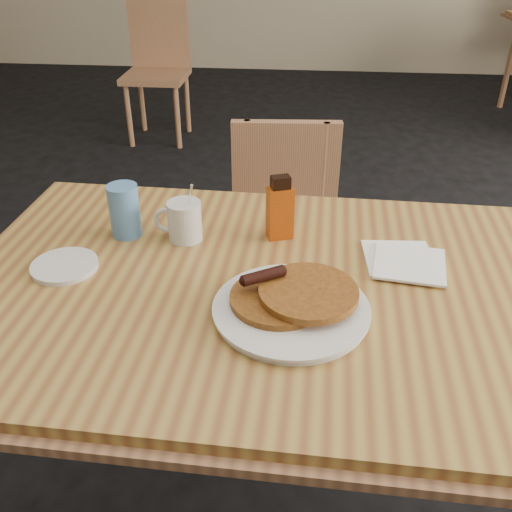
{
  "coord_description": "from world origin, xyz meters",
  "views": [
    {
      "loc": [
        0.09,
        -0.96,
        1.44
      ],
      "look_at": [
        -0.0,
        0.03,
        0.83
      ],
      "focal_mm": 40.0,
      "sensor_mm": 36.0,
      "label": 1
    }
  ],
  "objects_px": {
    "chair_main_far": "(283,223)",
    "blue_tumbler": "(125,211)",
    "chair_wall_extra": "(158,57)",
    "coffee_mug": "(184,220)",
    "main_table": "(260,297)",
    "pancake_plate": "(292,304)",
    "syrup_bottle": "(280,210)"
  },
  "relations": [
    {
      "from": "chair_main_far",
      "to": "blue_tumbler",
      "type": "distance_m",
      "value": 0.75
    },
    {
      "from": "chair_main_far",
      "to": "coffee_mug",
      "type": "relative_size",
      "value": 5.43
    },
    {
      "from": "coffee_mug",
      "to": "chair_wall_extra",
      "type": "bearing_deg",
      "value": 94.19
    },
    {
      "from": "main_table",
      "to": "chair_main_far",
      "type": "distance_m",
      "value": 0.78
    },
    {
      "from": "main_table",
      "to": "pancake_plate",
      "type": "bearing_deg",
      "value": -54.27
    },
    {
      "from": "main_table",
      "to": "chair_wall_extra",
      "type": "relative_size",
      "value": 1.51
    },
    {
      "from": "chair_wall_extra",
      "to": "coffee_mug",
      "type": "relative_size",
      "value": 6.03
    },
    {
      "from": "main_table",
      "to": "coffee_mug",
      "type": "height_order",
      "value": "coffee_mug"
    },
    {
      "from": "pancake_plate",
      "to": "syrup_bottle",
      "type": "distance_m",
      "value": 0.31
    },
    {
      "from": "chair_wall_extra",
      "to": "pancake_plate",
      "type": "bearing_deg",
      "value": -70.72
    },
    {
      "from": "syrup_bottle",
      "to": "blue_tumbler",
      "type": "relative_size",
      "value": 1.23
    },
    {
      "from": "pancake_plate",
      "to": "coffee_mug",
      "type": "xyz_separation_m",
      "value": [
        -0.27,
        0.27,
        0.03
      ]
    },
    {
      "from": "main_table",
      "to": "blue_tumbler",
      "type": "height_order",
      "value": "blue_tumbler"
    },
    {
      "from": "pancake_plate",
      "to": "coffee_mug",
      "type": "relative_size",
      "value": 2.05
    },
    {
      "from": "syrup_bottle",
      "to": "coffee_mug",
      "type": "bearing_deg",
      "value": 167.36
    },
    {
      "from": "chair_wall_extra",
      "to": "syrup_bottle",
      "type": "distance_m",
      "value": 2.94
    },
    {
      "from": "main_table",
      "to": "coffee_mug",
      "type": "bearing_deg",
      "value": 139.37
    },
    {
      "from": "chair_main_far",
      "to": "blue_tumbler",
      "type": "height_order",
      "value": "blue_tumbler"
    },
    {
      "from": "chair_wall_extra",
      "to": "coffee_mug",
      "type": "height_order",
      "value": "chair_wall_extra"
    },
    {
      "from": "main_table",
      "to": "blue_tumbler",
      "type": "relative_size",
      "value": 10.69
    },
    {
      "from": "main_table",
      "to": "chair_wall_extra",
      "type": "bearing_deg",
      "value": 108.13
    },
    {
      "from": "pancake_plate",
      "to": "chair_main_far",
      "type": "bearing_deg",
      "value": 93.8
    },
    {
      "from": "chair_wall_extra",
      "to": "coffee_mug",
      "type": "xyz_separation_m",
      "value": [
        0.77,
        -2.78,
        0.25
      ]
    },
    {
      "from": "syrup_bottle",
      "to": "blue_tumbler",
      "type": "bearing_deg",
      "value": 163.33
    },
    {
      "from": "chair_wall_extra",
      "to": "pancake_plate",
      "type": "xyz_separation_m",
      "value": [
        1.04,
        -3.05,
        0.22
      ]
    },
    {
      "from": "pancake_plate",
      "to": "blue_tumbler",
      "type": "xyz_separation_m",
      "value": [
        -0.41,
        0.28,
        0.05
      ]
    },
    {
      "from": "chair_main_far",
      "to": "pancake_plate",
      "type": "relative_size",
      "value": 2.65
    },
    {
      "from": "pancake_plate",
      "to": "blue_tumbler",
      "type": "bearing_deg",
      "value": 146.23
    },
    {
      "from": "coffee_mug",
      "to": "blue_tumbler",
      "type": "height_order",
      "value": "coffee_mug"
    },
    {
      "from": "chair_wall_extra",
      "to": "blue_tumbler",
      "type": "bearing_deg",
      "value": -76.86
    },
    {
      "from": "coffee_mug",
      "to": "syrup_bottle",
      "type": "bearing_deg",
      "value": -3.72
    },
    {
      "from": "main_table",
      "to": "syrup_bottle",
      "type": "bearing_deg",
      "value": 81.54
    }
  ]
}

